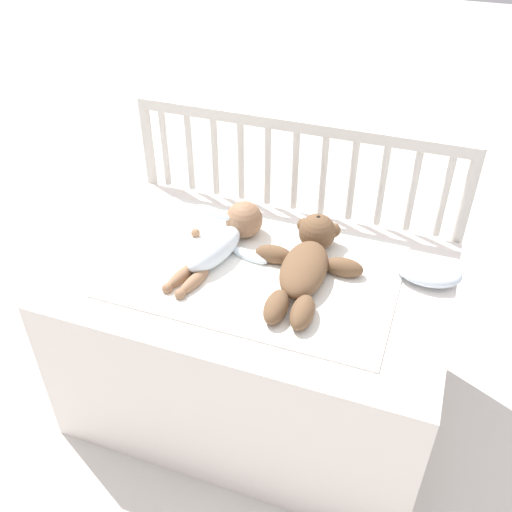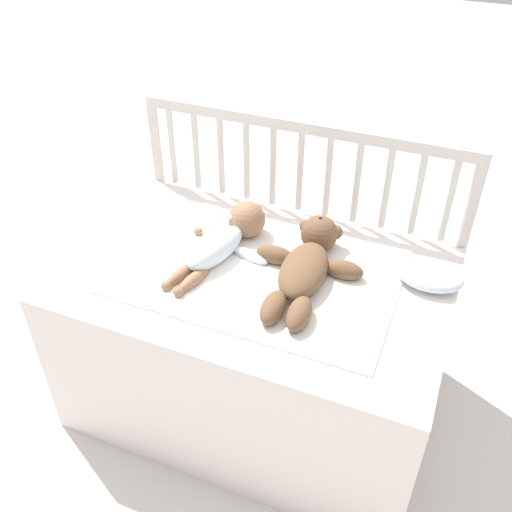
# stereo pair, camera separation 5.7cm
# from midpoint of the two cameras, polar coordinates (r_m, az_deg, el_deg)

# --- Properties ---
(ground_plane) EXTENTS (12.00, 12.00, 0.00)m
(ground_plane) POSITION_cam_midpoint_polar(r_m,az_deg,el_deg) (2.05, -0.88, -13.92)
(ground_plane) COLOR silver
(crib_mattress) EXTENTS (1.11, 0.71, 0.56)m
(crib_mattress) POSITION_cam_midpoint_polar(r_m,az_deg,el_deg) (1.84, -0.96, -8.50)
(crib_mattress) COLOR white
(crib_mattress) RESTS_ON ground_plane
(crib_rail) EXTENTS (1.11, 0.04, 0.87)m
(crib_rail) POSITION_cam_midpoint_polar(r_m,az_deg,el_deg) (1.91, 2.97, 6.43)
(crib_rail) COLOR beige
(crib_rail) RESTS_ON ground_plane
(blanket) EXTENTS (0.81, 0.55, 0.01)m
(blanket) POSITION_cam_midpoint_polar(r_m,az_deg,el_deg) (1.66, -0.98, -1.30)
(blanket) COLOR white
(blanket) RESTS_ON crib_mattress
(teddy_bear) EXTENTS (0.32, 0.45, 0.11)m
(teddy_bear) POSITION_cam_midpoint_polar(r_m,az_deg,el_deg) (1.63, 4.06, -0.66)
(teddy_bear) COLOR brown
(teddy_bear) RESTS_ON crib_mattress
(baby) EXTENTS (0.28, 0.42, 0.12)m
(baby) POSITION_cam_midpoint_polar(r_m,az_deg,el_deg) (1.71, -4.07, 1.70)
(baby) COLOR white
(baby) RESTS_ON crib_mattress
(small_pillow) EXTENTS (0.19, 0.13, 0.06)m
(small_pillow) POSITION_cam_midpoint_polar(r_m,az_deg,el_deg) (1.68, 15.95, -1.41)
(small_pillow) COLOR silver
(small_pillow) RESTS_ON crib_mattress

